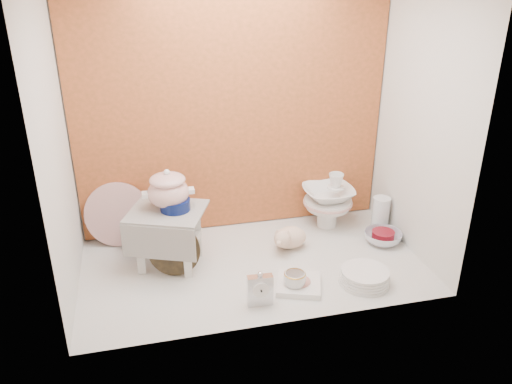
# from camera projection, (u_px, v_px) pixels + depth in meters

# --- Properties ---
(ground) EXTENTS (1.80, 1.80, 0.00)m
(ground) POSITION_uv_depth(u_px,v_px,m) (253.00, 265.00, 2.77)
(ground) COLOR silver
(ground) RESTS_ON ground
(niche_shell) EXTENTS (1.86, 1.03, 1.53)m
(niche_shell) POSITION_uv_depth(u_px,v_px,m) (244.00, 85.00, 2.55)
(niche_shell) COLOR #C65B31
(niche_shell) RESTS_ON ground
(step_stool) EXTENTS (0.47, 0.44, 0.32)m
(step_stool) POSITION_uv_depth(u_px,v_px,m) (169.00, 237.00, 2.72)
(step_stool) COLOR silver
(step_stool) RESTS_ON ground
(soup_tureen) EXTENTS (0.29, 0.29, 0.21)m
(soup_tureen) POSITION_uv_depth(u_px,v_px,m) (168.00, 189.00, 2.64)
(soup_tureen) COLOR white
(soup_tureen) RESTS_ON step_stool
(cobalt_bowl) EXTENTS (0.19, 0.19, 0.06)m
(cobalt_bowl) POSITION_uv_depth(u_px,v_px,m) (175.00, 205.00, 2.65)
(cobalt_bowl) COLOR #091449
(cobalt_bowl) RESTS_ON step_stool
(floral_platter) EXTENTS (0.38, 0.16, 0.36)m
(floral_platter) POSITION_uv_depth(u_px,v_px,m) (118.00, 214.00, 2.92)
(floral_platter) COLOR silver
(floral_platter) RESTS_ON ground
(blue_white_vase) EXTENTS (0.30, 0.30, 0.24)m
(blue_white_vase) POSITION_uv_depth(u_px,v_px,m) (141.00, 229.00, 2.89)
(blue_white_vase) COLOR white
(blue_white_vase) RESTS_ON ground
(lacquer_tray) EXTENTS (0.28, 0.14, 0.27)m
(lacquer_tray) POSITION_uv_depth(u_px,v_px,m) (174.00, 250.00, 2.65)
(lacquer_tray) COLOR black
(lacquer_tray) RESTS_ON ground
(mantel_clock) EXTENTS (0.12, 0.05, 0.18)m
(mantel_clock) POSITION_uv_depth(u_px,v_px,m) (260.00, 289.00, 2.42)
(mantel_clock) COLOR silver
(mantel_clock) RESTS_ON ground
(plush_pig) EXTENTS (0.28, 0.24, 0.14)m
(plush_pig) POSITION_uv_depth(u_px,v_px,m) (290.00, 237.00, 2.91)
(plush_pig) COLOR beige
(plush_pig) RESTS_ON ground
(teacup_saucer) EXTENTS (0.18, 0.18, 0.01)m
(teacup_saucer) POSITION_uv_depth(u_px,v_px,m) (294.00, 288.00, 2.57)
(teacup_saucer) COLOR white
(teacup_saucer) RESTS_ON ground
(gold_rim_teacup) EXTENTS (0.13, 0.13, 0.09)m
(gold_rim_teacup) POSITION_uv_depth(u_px,v_px,m) (295.00, 280.00, 2.55)
(gold_rim_teacup) COLOR white
(gold_rim_teacup) RESTS_ON teacup_saucer
(lattice_dish) EXTENTS (0.27, 0.27, 0.03)m
(lattice_dish) POSITION_uv_depth(u_px,v_px,m) (299.00, 284.00, 2.58)
(lattice_dish) COLOR white
(lattice_dish) RESTS_ON ground
(dinner_plate_stack) EXTENTS (0.31, 0.31, 0.07)m
(dinner_plate_stack) POSITION_uv_depth(u_px,v_px,m) (365.00, 277.00, 2.60)
(dinner_plate_stack) COLOR white
(dinner_plate_stack) RESTS_ON ground
(crystal_bowl) EXTENTS (0.22, 0.22, 0.07)m
(crystal_bowl) POSITION_uv_depth(u_px,v_px,m) (383.00, 238.00, 2.98)
(crystal_bowl) COLOR silver
(crystal_bowl) RESTS_ON ground
(clear_glass_vase) EXTENTS (0.12, 0.12, 0.21)m
(clear_glass_vase) POSITION_uv_depth(u_px,v_px,m) (381.00, 214.00, 3.10)
(clear_glass_vase) COLOR silver
(clear_glass_vase) RESTS_ON ground
(porcelain_tower) EXTENTS (0.32, 0.32, 0.34)m
(porcelain_tower) POSITION_uv_depth(u_px,v_px,m) (328.00, 200.00, 3.12)
(porcelain_tower) COLOR white
(porcelain_tower) RESTS_ON ground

